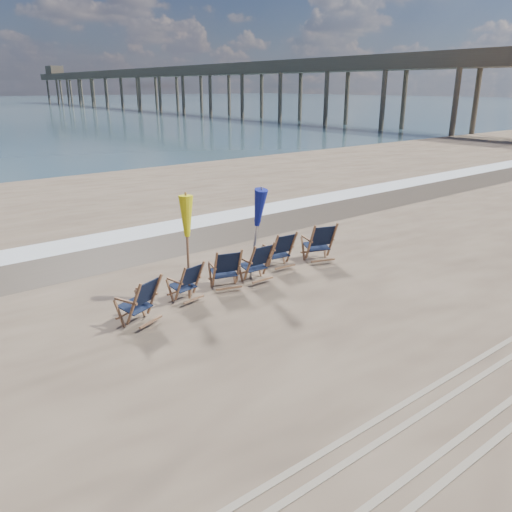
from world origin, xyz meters
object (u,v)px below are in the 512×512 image
at_px(beach_chair_3, 269,260).
at_px(fishing_pier, 174,84).
at_px(beach_chair_2, 239,268).
at_px(umbrella_blue, 255,210).
at_px(beach_chair_5, 332,241).
at_px(umbrella_yellow, 187,222).
at_px(beach_chair_4, 292,249).
at_px(beach_chair_1, 199,279).
at_px(beach_chair_0, 155,296).

distance_m(beach_chair_3, fishing_pier, 80.51).
xyz_separation_m(beach_chair_2, umbrella_blue, (0.56, 0.14, 1.19)).
height_order(beach_chair_5, umbrella_yellow, umbrella_yellow).
distance_m(beach_chair_2, beach_chair_4, 1.89).
bearing_deg(beach_chair_2, beach_chair_5, -162.93).
distance_m(beach_chair_2, umbrella_blue, 1.33).
bearing_deg(beach_chair_1, beach_chair_4, 174.77).
distance_m(beach_chair_4, umbrella_blue, 1.77).
height_order(beach_chair_5, umbrella_blue, umbrella_blue).
xyz_separation_m(beach_chair_5, umbrella_yellow, (-4.07, 0.26, 1.12)).
distance_m(beach_chair_2, fishing_pier, 80.92).
height_order(beach_chair_4, umbrella_yellow, umbrella_yellow).
bearing_deg(umbrella_yellow, umbrella_blue, -4.10).
bearing_deg(beach_chair_4, beach_chair_5, 169.75).
height_order(beach_chair_1, umbrella_yellow, umbrella_yellow).
bearing_deg(beach_chair_0, beach_chair_5, 161.52).
bearing_deg(fishing_pier, umbrella_blue, -117.80).
bearing_deg(beach_chair_4, beach_chair_3, 24.22).
relative_size(beach_chair_5, umbrella_blue, 0.49).
relative_size(beach_chair_4, umbrella_yellow, 0.45).
relative_size(beach_chair_0, beach_chair_1, 1.12).
bearing_deg(umbrella_yellow, beach_chair_3, -7.40).
height_order(beach_chair_2, fishing_pier, fishing_pier).
xyz_separation_m(beach_chair_2, fishing_pier, (38.07, 71.28, 4.15)).
bearing_deg(beach_chair_0, beach_chair_4, 166.88).
bearing_deg(beach_chair_0, beach_chair_1, 174.96).
height_order(beach_chair_3, umbrella_yellow, umbrella_yellow).
xyz_separation_m(beach_chair_0, beach_chair_3, (3.06, 0.28, -0.01)).
height_order(beach_chair_3, beach_chair_4, beach_chair_3).
bearing_deg(beach_chair_1, beach_chair_5, 168.71).
bearing_deg(beach_chair_0, umbrella_blue, 167.00).
relative_size(beach_chair_3, fishing_pier, 0.01).
bearing_deg(beach_chair_0, umbrella_yellow, -175.00).
bearing_deg(beach_chair_1, beach_chair_2, 165.01).
bearing_deg(beach_chair_4, beach_chair_2, 16.31).
distance_m(beach_chair_5, umbrella_yellow, 4.23).
distance_m(beach_chair_0, umbrella_blue, 3.04).
height_order(beach_chair_1, beach_chair_5, beach_chair_5).
bearing_deg(fishing_pier, beach_chair_3, -117.57).
relative_size(umbrella_blue, fishing_pier, 0.02).
xyz_separation_m(beach_chair_3, umbrella_yellow, (-1.98, 0.26, 1.17)).
distance_m(beach_chair_0, umbrella_yellow, 1.68).
xyz_separation_m(beach_chair_1, umbrella_yellow, (-0.13, 0.18, 1.22)).
bearing_deg(fishing_pier, umbrella_yellow, -118.89).
bearing_deg(fishing_pier, beach_chair_4, -117.04).
height_order(beach_chair_0, beach_chair_1, beach_chair_0).
distance_m(umbrella_blue, fishing_pier, 80.47).
height_order(beach_chair_1, umbrella_blue, umbrella_blue).
bearing_deg(umbrella_yellow, beach_chair_2, -13.27).
relative_size(beach_chair_3, beach_chair_5, 0.90).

